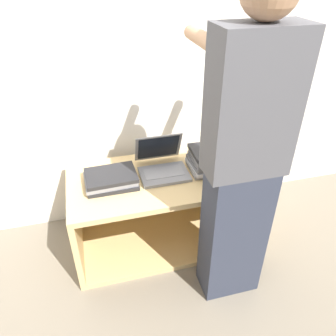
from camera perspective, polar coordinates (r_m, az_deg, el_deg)
The scene contains 7 objects.
ground_plane at distance 2.30m, azimuth 1.50°, elevation -17.40°, with size 12.00×12.00×0.00m, color #756B5B.
wall_back at distance 2.25m, azimuth -3.59°, elevation 18.37°, with size 8.00×0.05×2.40m.
cart at distance 2.36m, azimuth -0.99°, elevation -6.11°, with size 1.25×0.64×0.56m.
laptop_open at distance 2.16m, azimuth -1.02°, elevation 0.51°, with size 0.31×0.32×0.23m.
laptop_stack_left at distance 2.08m, azimuth -9.89°, elevation -1.89°, with size 0.33×0.24×0.07m.
laptop_stack_right at distance 2.20m, azimuth 8.04°, elevation 1.59°, with size 0.34×0.25×0.15m.
person at distance 1.66m, azimuth 12.99°, elevation 0.98°, with size 0.40×0.54×1.79m.
Camera 1 is at (-0.43, -1.39, 1.78)m, focal length 35.00 mm.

